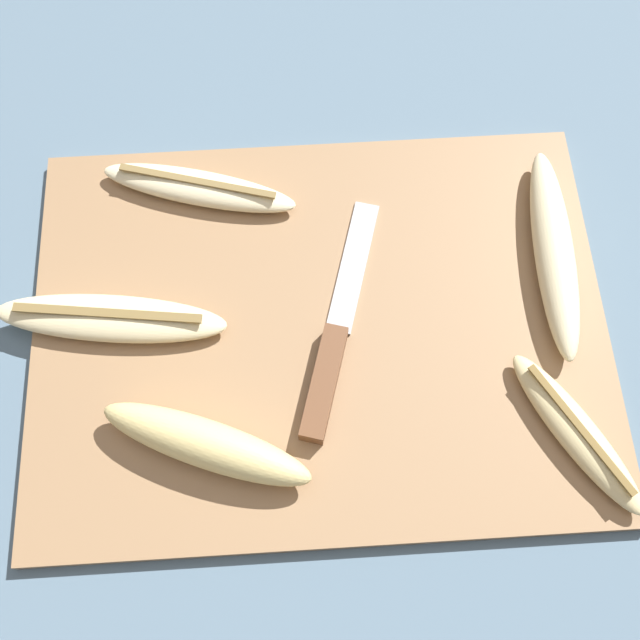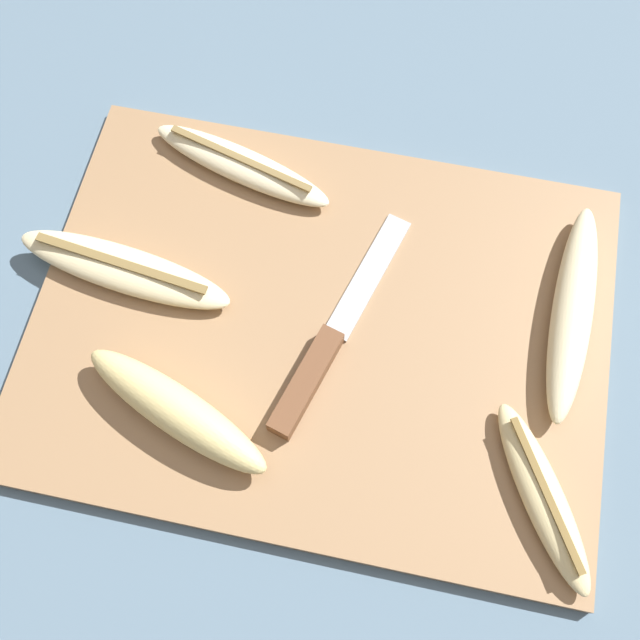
# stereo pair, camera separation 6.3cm
# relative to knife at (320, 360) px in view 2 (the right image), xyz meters

# --- Properties ---
(ground_plane) EXTENTS (4.00, 4.00, 0.00)m
(ground_plane) POSITION_rel_knife_xyz_m (-0.01, 0.03, -0.02)
(ground_plane) COLOR slate
(cutting_board) EXTENTS (0.49, 0.37, 0.01)m
(cutting_board) POSITION_rel_knife_xyz_m (-0.01, 0.03, -0.01)
(cutting_board) COLOR #997551
(cutting_board) RESTS_ON ground_plane
(knife) EXTENTS (0.08, 0.22, 0.02)m
(knife) POSITION_rel_knife_xyz_m (0.00, 0.00, 0.00)
(knife) COLOR brown
(knife) RESTS_ON cutting_board
(banana_bright_far) EXTENTS (0.18, 0.08, 0.02)m
(banana_bright_far) POSITION_rel_knife_xyz_m (-0.11, 0.17, 0.00)
(banana_bright_far) COLOR beige
(banana_bright_far) RESTS_ON cutting_board
(banana_pale_long) EXTENTS (0.04, 0.20, 0.03)m
(banana_pale_long) POSITION_rel_knife_xyz_m (0.20, 0.08, 0.01)
(banana_pale_long) COLOR beige
(banana_pale_long) RESTS_ON cutting_board
(banana_golden_short) EXTENTS (0.17, 0.10, 0.04)m
(banana_golden_short) POSITION_rel_knife_xyz_m (-0.10, -0.07, 0.01)
(banana_golden_short) COLOR #EDD689
(banana_golden_short) RESTS_ON cutting_board
(banana_ripe_center) EXTENTS (0.10, 0.15, 0.02)m
(banana_ripe_center) POSITION_rel_knife_xyz_m (0.19, -0.07, 0.00)
(banana_ripe_center) COLOR beige
(banana_ripe_center) RESTS_ON cutting_board
(banana_cream_curved) EXTENTS (0.20, 0.07, 0.02)m
(banana_cream_curved) POSITION_rel_knife_xyz_m (-0.18, 0.05, 0.00)
(banana_cream_curved) COLOR beige
(banana_cream_curved) RESTS_ON cutting_board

